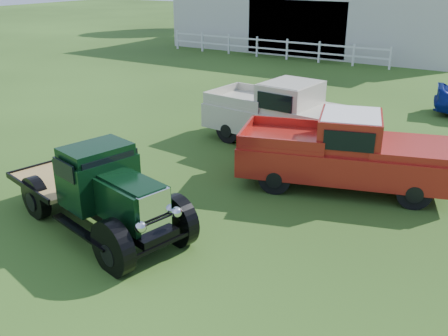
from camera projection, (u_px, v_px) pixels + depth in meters
The scene contains 6 objects.
ground at pixel (186, 231), 10.34m from camera, with size 120.00×120.00×0.00m, color #243913.
shed_left at pixel (327, 4), 33.23m from camera, with size 18.80×10.20×5.60m, color beige, non-canonical shape.
fence_rail at pixel (272, 48), 29.80m from camera, with size 14.20×0.16×1.20m, color white, non-canonical shape.
vintage_flatbed at pixel (97, 187), 10.21m from camera, with size 4.62×1.83×1.83m, color black, non-canonical shape.
red_pickup at pixel (344, 151), 12.13m from camera, with size 5.20×2.00×1.90m, color #A31F17, non-canonical shape.
white_pickup at pixel (286, 115), 15.00m from camera, with size 5.25×2.03×1.93m, color #BCB7A0, non-canonical shape.
Camera 1 is at (5.44, -7.33, 5.10)m, focal length 40.00 mm.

